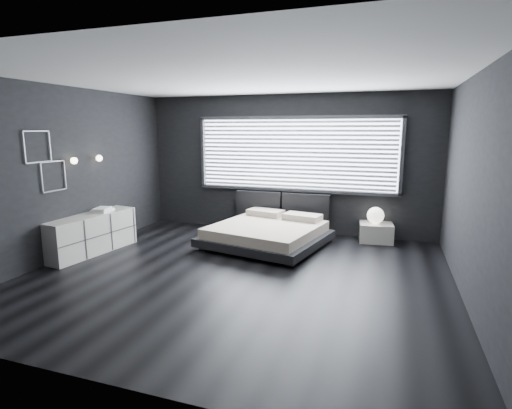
% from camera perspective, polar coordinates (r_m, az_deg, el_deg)
% --- Properties ---
extents(room, '(6.04, 6.00, 2.80)m').
position_cam_1_polar(room, '(5.63, -2.78, 3.48)').
color(room, black).
rests_on(room, ground).
extents(window, '(4.14, 0.09, 1.52)m').
position_cam_1_polar(window, '(8.12, 5.56, 7.14)').
color(window, white).
rests_on(window, ground).
extents(headboard, '(1.96, 0.16, 0.52)m').
position_cam_1_polar(headboard, '(8.26, 3.72, -0.05)').
color(headboard, black).
rests_on(headboard, ground).
extents(sconce_near, '(0.18, 0.11, 0.11)m').
position_cam_1_polar(sconce_near, '(7.22, -24.58, 5.71)').
color(sconce_near, silver).
rests_on(sconce_near, ground).
extents(sconce_far, '(0.18, 0.11, 0.11)m').
position_cam_1_polar(sconce_far, '(7.67, -21.51, 6.17)').
color(sconce_far, silver).
rests_on(sconce_far, ground).
extents(wall_art_upper, '(0.01, 0.48, 0.48)m').
position_cam_1_polar(wall_art_upper, '(6.85, -28.74, 7.25)').
color(wall_art_upper, '#47474C').
rests_on(wall_art_upper, ground).
extents(wall_art_lower, '(0.01, 0.48, 0.48)m').
position_cam_1_polar(wall_art_lower, '(7.05, -26.92, 3.63)').
color(wall_art_lower, '#47474C').
rests_on(wall_art_lower, ground).
extents(bed, '(2.32, 2.25, 0.51)m').
position_cam_1_polar(bed, '(7.34, 1.61, -4.06)').
color(bed, black).
rests_on(bed, ground).
extents(nightstand, '(0.66, 0.57, 0.35)m').
position_cam_1_polar(nightstand, '(7.94, 16.76, -3.83)').
color(nightstand, beige).
rests_on(nightstand, ground).
extents(orb_lamp, '(0.31, 0.31, 0.31)m').
position_cam_1_polar(orb_lamp, '(7.85, 16.70, -1.50)').
color(orb_lamp, white).
rests_on(orb_lamp, nightstand).
extents(dresser, '(0.68, 1.73, 0.67)m').
position_cam_1_polar(dresser, '(7.45, -22.48, -3.88)').
color(dresser, beige).
rests_on(dresser, ground).
extents(book_stack, '(0.31, 0.38, 0.07)m').
position_cam_1_polar(book_stack, '(7.58, -21.08, -0.68)').
color(book_stack, white).
rests_on(book_stack, dresser).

